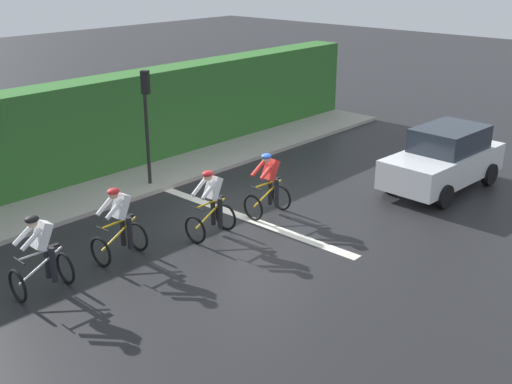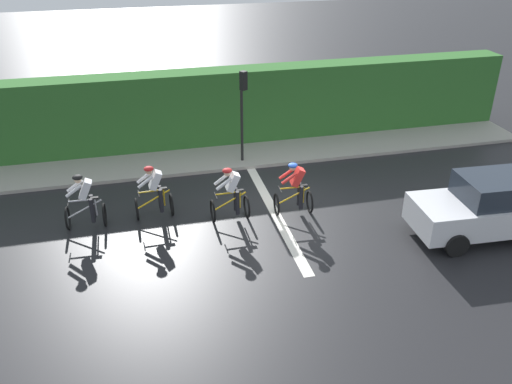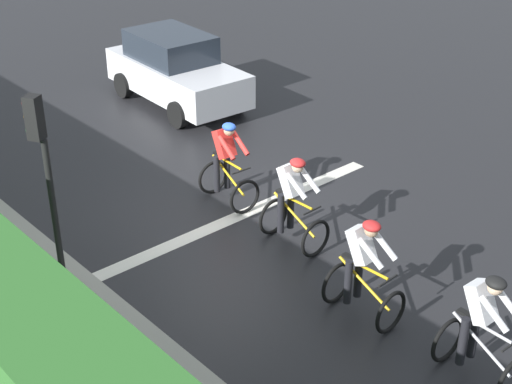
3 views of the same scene
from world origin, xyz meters
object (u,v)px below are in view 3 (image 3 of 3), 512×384
Objects in this scene: cyclist_second at (363,270)px; cyclist_mid at (293,203)px; cyclist_lead at (481,330)px; car_white at (176,70)px; traffic_light_near_crossing at (45,170)px; cyclist_fourth at (227,164)px.

cyclist_mid is at bearing -106.71° from cyclist_second.
car_white is at bearing -105.54° from cyclist_lead.
traffic_light_near_crossing is (3.14, -3.35, 1.43)m from cyclist_second.
cyclist_lead is at bearing 74.46° from car_white.
cyclist_second is 9.43m from car_white.
traffic_light_near_crossing is (3.79, -1.20, 1.43)m from cyclist_mid.
cyclist_lead is at bearing 82.53° from cyclist_mid.
cyclist_second and cyclist_mid have the same top height.
traffic_light_near_crossing is at bearing -46.80° from cyclist_second.
car_white is (-2.48, -6.75, 0.08)m from cyclist_mid.
cyclist_lead and cyclist_mid have the same top height.
traffic_light_near_crossing reaches higher than cyclist_fourth.
cyclist_second is (0.11, -1.94, 0.00)m from cyclist_lead.
cyclist_lead is 6.37m from traffic_light_near_crossing.
cyclist_lead is 1.00× the size of cyclist_fourth.
traffic_light_near_crossing is (3.25, -5.29, 1.43)m from cyclist_lead.
car_white is at bearing -109.33° from cyclist_second.
cyclist_lead is 4.12m from cyclist_mid.
cyclist_lead and cyclist_fourth have the same top height.
cyclist_second is 0.40× the size of car_white.
cyclist_fourth is at bearing -96.22° from cyclist_lead.
car_white is (-3.12, -8.90, 0.08)m from cyclist_second.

